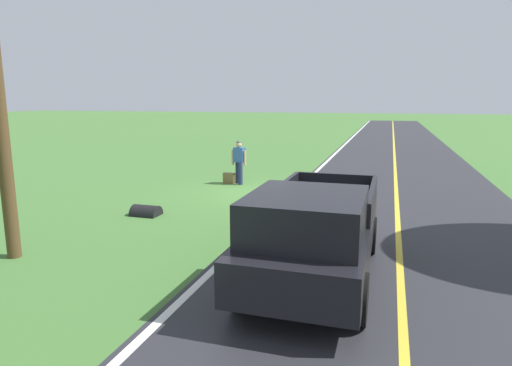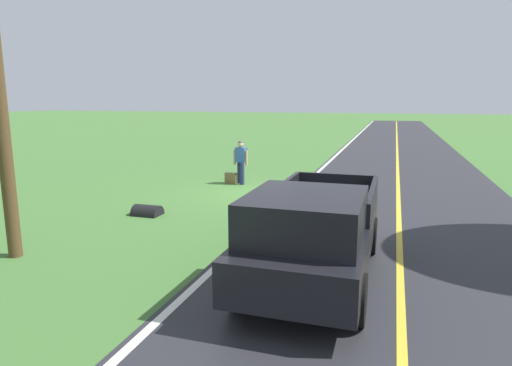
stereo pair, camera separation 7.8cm
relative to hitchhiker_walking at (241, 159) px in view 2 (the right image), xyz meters
name	(u,v)px [view 2 (the right image)]	position (x,y,z in m)	size (l,w,h in m)	color
ground_plane	(257,194)	(-1.19, 1.64, -0.98)	(200.00, 200.00, 0.00)	#427033
road_surface	(398,203)	(-6.01, 1.64, -0.98)	(7.44, 120.00, 0.00)	#28282D
lane_edge_line	(292,196)	(-2.47, 1.64, -0.98)	(0.16, 117.60, 0.00)	silver
lane_centre_line	(398,203)	(-6.01, 1.64, -0.98)	(0.14, 117.60, 0.00)	gold
hitchhiker_walking	(241,159)	(0.00, 0.00, 0.00)	(0.62, 0.53, 1.75)	navy
suitcase_carried	(231,178)	(0.43, 0.05, -0.77)	(0.20, 0.46, 0.43)	brown
pickup_truck_passing	(314,230)	(-4.45, 8.68, -0.01)	(2.12, 5.41, 1.82)	black
drainage_culvert	(147,215)	(1.01, 5.42, -0.98)	(0.60, 0.60, 0.80)	black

